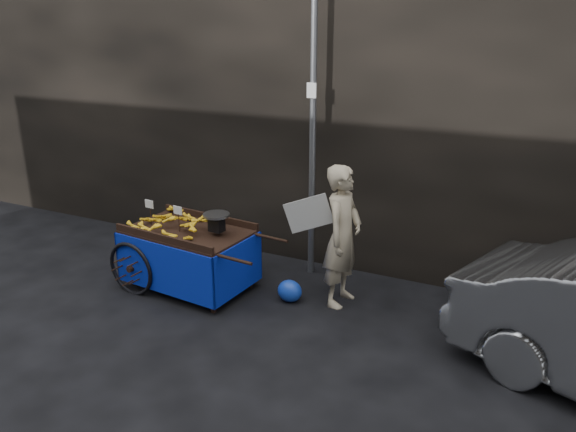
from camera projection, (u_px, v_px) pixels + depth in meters
The scene contains 6 objects.
ground at pixel (243, 309), 6.56m from camera, with size 80.00×80.00×0.00m, color black.
building_wall at pixel (357, 73), 7.77m from camera, with size 13.50×2.00×5.00m.
street_pole at pixel (313, 123), 6.87m from camera, with size 0.12×0.10×4.00m.
banana_cart at pixel (185, 235), 6.90m from camera, with size 2.14×1.15×1.12m.
vendor at pixel (342, 236), 6.46m from camera, with size 0.84×0.64×1.69m.
plastic_bag at pixel (290, 291), 6.70m from camera, with size 0.30×0.24×0.27m, color #183CB5.
Camera 1 is at (3.01, -5.01, 3.22)m, focal length 35.00 mm.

